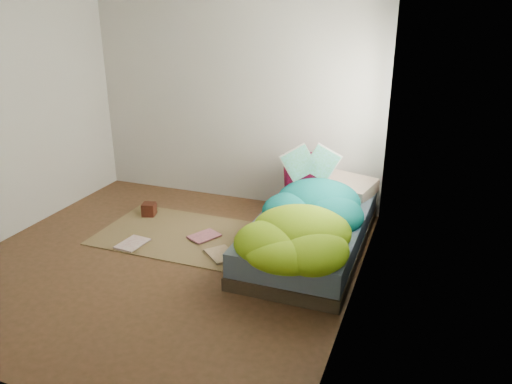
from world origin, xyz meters
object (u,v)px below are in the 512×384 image
(open_book, at_px, (311,154))
(floor_book_b, at_px, (198,233))
(wooden_box, at_px, (149,209))
(floor_book_a, at_px, (123,242))
(bed, at_px, (310,233))
(pillow_magenta, at_px, (304,172))

(open_book, bearing_deg, floor_book_b, -172.14)
(open_book, xyz_separation_m, wooden_box, (-1.77, -0.31, -0.75))
(floor_book_a, bearing_deg, open_book, 37.36)
(bed, xyz_separation_m, wooden_box, (-1.91, 0.15, -0.09))
(pillow_magenta, distance_m, open_book, 0.40)
(open_book, relative_size, wooden_box, 3.53)
(floor_book_b, bearing_deg, bed, 32.97)
(wooden_box, relative_size, floor_book_a, 0.45)
(wooden_box, bearing_deg, floor_book_b, -19.07)
(wooden_box, height_order, floor_book_b, wooden_box)
(bed, height_order, pillow_magenta, pillow_magenta)
(open_book, bearing_deg, pillow_magenta, 97.74)
(bed, relative_size, open_book, 4.04)
(bed, distance_m, floor_book_a, 1.87)
(bed, bearing_deg, open_book, 106.92)
(wooden_box, bearing_deg, open_book, 10.06)
(floor_book_a, bearing_deg, pillow_magenta, 45.51)
(floor_book_b, bearing_deg, wooden_box, -171.50)
(floor_book_a, bearing_deg, bed, 22.92)
(wooden_box, xyz_separation_m, floor_book_a, (0.13, -0.69, -0.06))
(open_book, xyz_separation_m, floor_book_a, (-1.64, -1.00, -0.81))
(wooden_box, bearing_deg, floor_book_a, -79.61)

